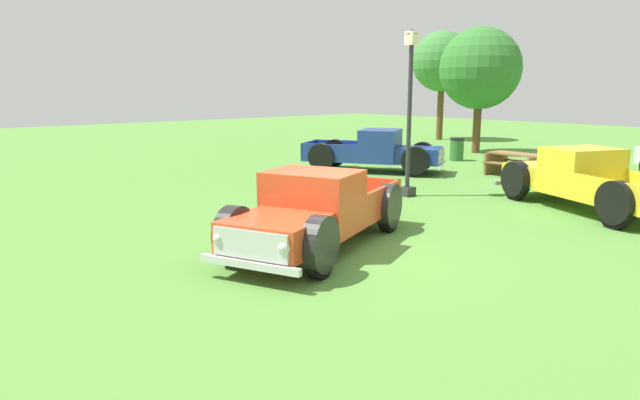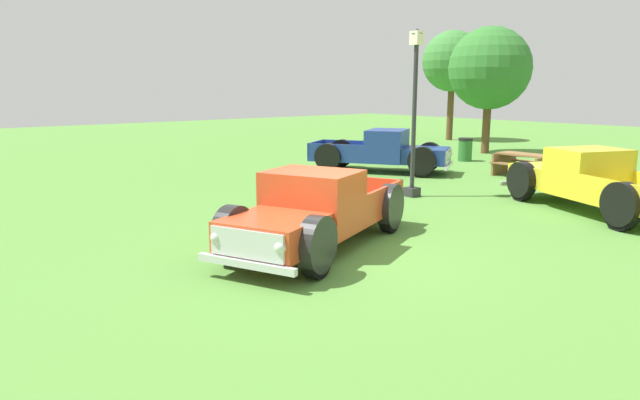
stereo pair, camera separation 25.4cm
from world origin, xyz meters
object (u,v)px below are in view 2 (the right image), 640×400
at_px(pickup_truck_behind_left, 585,180).
at_px(pickup_truck_behind_right, 389,152).
at_px(pickup_truck_foreground, 311,213).
at_px(lamp_post_near, 414,111).
at_px(trash_can, 465,149).
at_px(picnic_table, 525,162).
at_px(oak_tree_west, 453,62).
at_px(oak_tree_center, 490,69).

relative_size(pickup_truck_behind_left, pickup_truck_behind_right, 1.02).
xyz_separation_m(pickup_truck_foreground, pickup_truck_behind_left, (1.46, 7.54, 0.01)).
height_order(lamp_post_near, trash_can, lamp_post_near).
relative_size(pickup_truck_behind_right, picnic_table, 2.87).
bearing_deg(pickup_truck_behind_left, oak_tree_west, 137.87).
bearing_deg(oak_tree_center, picnic_table, -44.77).
height_order(pickup_truck_behind_left, oak_tree_center, oak_tree_center).
bearing_deg(pickup_truck_foreground, oak_tree_center, 114.29).
xyz_separation_m(pickup_truck_behind_left, lamp_post_near, (-3.83, -2.06, 1.64)).
relative_size(pickup_truck_behind_right, oak_tree_west, 0.84).
bearing_deg(oak_tree_west, trash_can, -48.35).
xyz_separation_m(pickup_truck_behind_left, trash_can, (-7.57, 5.44, -0.25)).
bearing_deg(oak_tree_center, oak_tree_west, 141.80).
height_order(pickup_truck_behind_left, oak_tree_west, oak_tree_west).
bearing_deg(oak_tree_center, pickup_truck_foreground, -65.71).
bearing_deg(pickup_truck_behind_left, pickup_truck_foreground, -100.96).
relative_size(lamp_post_near, oak_tree_center, 0.80).
bearing_deg(oak_tree_west, picnic_table, -41.54).
bearing_deg(picnic_table, oak_tree_center, 135.23).
xyz_separation_m(pickup_truck_behind_right, trash_can, (-0.16, 4.71, -0.25)).
xyz_separation_m(pickup_truck_behind_right, oak_tree_center, (-1.28, 7.76, 3.10)).
bearing_deg(oak_tree_center, trash_can, -69.78).
bearing_deg(lamp_post_near, trash_can, 116.49).
distance_m(lamp_post_near, trash_can, 8.59).
height_order(lamp_post_near, oak_tree_center, oak_tree_center).
bearing_deg(pickup_truck_foreground, pickup_truck_behind_right, 125.77).
relative_size(pickup_truck_foreground, oak_tree_center, 0.91).
distance_m(oak_tree_west, oak_tree_center, 6.74).
distance_m(pickup_truck_foreground, pickup_truck_behind_left, 7.68).
distance_m(lamp_post_near, picnic_table, 5.97).
relative_size(pickup_truck_behind_left, oak_tree_center, 0.93).
relative_size(pickup_truck_behind_right, lamp_post_near, 1.14).
bearing_deg(trash_can, oak_tree_west, 131.65).
distance_m(pickup_truck_behind_left, oak_tree_center, 12.53).
bearing_deg(pickup_truck_behind_left, oak_tree_center, 135.69).
bearing_deg(trash_can, pickup_truck_behind_right, -88.11).
bearing_deg(pickup_truck_behind_right, oak_tree_west, 118.83).
distance_m(pickup_truck_behind_right, oak_tree_center, 8.45).
xyz_separation_m(picnic_table, trash_can, (-3.79, 1.83, -0.01)).
distance_m(picnic_table, oak_tree_west, 14.17).
distance_m(pickup_truck_foreground, oak_tree_west, 24.02).
bearing_deg(oak_tree_west, pickup_truck_behind_left, -42.13).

